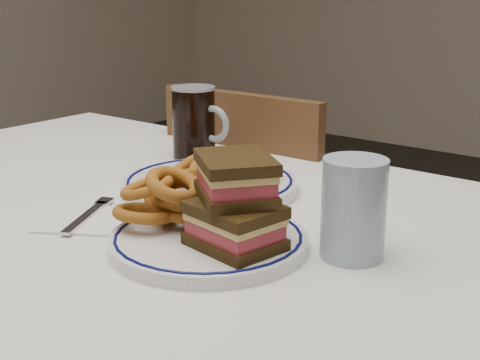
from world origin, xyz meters
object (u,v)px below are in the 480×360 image
Objects in this scene: main_plate at (208,240)px; chair_far at (268,252)px; beer_mug at (195,122)px; reuben_sandwich at (235,202)px; far_plate at (210,184)px.

chair_far is at bearing 118.54° from main_plate.
beer_mug is at bearing -91.98° from chair_far.
chair_far is 6.10× the size of reuben_sandwich.
beer_mug is (-0.37, 0.34, -0.00)m from reuben_sandwich.
reuben_sandwich is at bearing -3.58° from main_plate.
beer_mug is 0.23m from far_plate.
reuben_sandwich is 0.50m from beer_mug.
chair_far is 6.07× the size of beer_mug.
reuben_sandwich is 0.99× the size of beer_mug.
beer_mug is (-0.01, -0.24, 0.35)m from chair_far.
beer_mug reaches higher than main_plate.
far_plate is at bearing -42.06° from beer_mug.
far_plate is at bearing 130.10° from main_plate.
reuben_sandwich reaches higher than chair_far.
reuben_sandwich reaches higher than main_plate.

